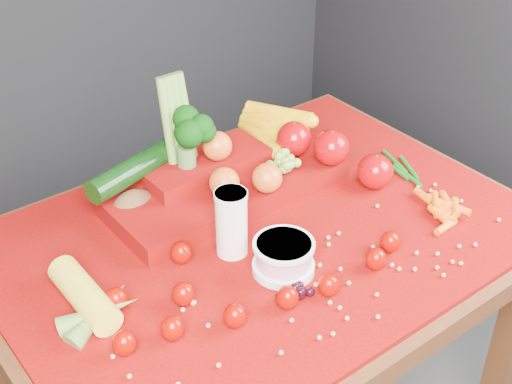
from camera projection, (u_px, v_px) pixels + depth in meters
table at (262, 272)px, 1.50m from camera, size 1.10×0.80×0.75m
red_cloth at (262, 235)px, 1.45m from camera, size 1.05×0.75×0.01m
milk_glass at (231, 221)px, 1.35m from camera, size 0.06×0.06×0.14m
yogurt_bowl at (284, 256)px, 1.33m from camera, size 0.12×0.12×0.06m
strawberry_scatter at (243, 289)px, 1.26m from camera, size 0.58×0.28×0.05m
dark_grape_cluster at (296, 295)px, 1.27m from camera, size 0.06×0.05×0.03m
soybean_scatter at (329, 282)px, 1.31m from camera, size 0.84×0.24×0.01m
corn_ear at (94, 308)px, 1.23m from camera, size 0.18×0.23×0.06m
potato at (133, 205)px, 1.47m from camera, size 0.09×0.07×0.06m
baby_carrot_pile at (436, 208)px, 1.49m from camera, size 0.18×0.17×0.03m
green_bean_pile at (402, 168)px, 1.64m from camera, size 0.14×0.12×0.01m
produce_mound at (235, 168)px, 1.54m from camera, size 0.61×0.36×0.27m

